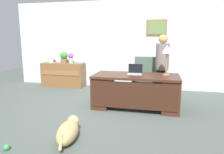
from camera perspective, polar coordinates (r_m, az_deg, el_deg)
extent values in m
plane|color=#4C5651|center=(4.44, -4.49, -10.11)|extent=(12.00, 12.00, 0.00)
cube|color=silver|center=(6.68, 2.16, 8.73)|extent=(7.00, 0.12, 2.70)
cube|color=olive|center=(6.48, 12.02, 13.00)|extent=(0.59, 0.03, 0.46)
cube|color=#678448|center=(6.46, 12.02, 13.01)|extent=(0.51, 0.01, 0.38)
cube|color=#422316|center=(4.70, 6.54, 0.28)|extent=(1.88, 0.88, 0.05)
cube|color=#422316|center=(4.92, -2.40, -3.69)|extent=(0.36, 0.82, 0.71)
cube|color=#422316|center=(4.76, 15.62, -4.58)|extent=(0.36, 0.82, 0.71)
cube|color=#381E13|center=(4.38, 5.82, -5.08)|extent=(1.78, 0.04, 0.56)
cube|color=brown|center=(7.02, -13.03, 0.63)|extent=(1.37, 0.48, 0.77)
cube|color=brown|center=(6.79, -13.98, 1.05)|extent=(1.27, 0.02, 0.14)
cube|color=#475B4C|center=(5.59, 8.89, -1.89)|extent=(0.60, 0.58, 0.18)
cylinder|color=black|center=(5.65, 8.82, -4.17)|extent=(0.10, 0.10, 0.28)
cylinder|color=black|center=(5.68, 8.79, -5.29)|extent=(0.52, 0.52, 0.05)
cube|color=#475B4C|center=(5.76, 9.18, 2.43)|extent=(0.60, 0.12, 0.61)
cube|color=#475B4C|center=(5.58, 6.29, 0.24)|extent=(0.08, 0.50, 0.22)
cube|color=#475B4C|center=(5.54, 11.63, 0.01)|extent=(0.08, 0.50, 0.22)
cylinder|color=#262323|center=(5.42, 13.19, -2.16)|extent=(0.26, 0.26, 0.79)
cylinder|color=slate|center=(5.32, 13.52, 5.38)|extent=(0.32, 0.32, 0.64)
sphere|color=tan|center=(5.30, 13.72, 10.00)|extent=(0.22, 0.22, 0.22)
ellipsoid|color=tan|center=(3.37, -11.94, -14.47)|extent=(0.40, 0.71, 0.30)
sphere|color=tan|center=(3.66, -10.49, -11.71)|extent=(0.20, 0.20, 0.20)
cylinder|color=tan|center=(3.08, -13.74, -16.72)|extent=(0.07, 0.15, 0.21)
cube|color=#B2B5BA|center=(4.76, 6.22, 0.81)|extent=(0.32, 0.22, 0.01)
cube|color=black|center=(4.85, 6.39, 2.33)|extent=(0.32, 0.01, 0.21)
cylinder|color=#9E8447|center=(4.78, 14.41, 0.64)|extent=(0.16, 0.16, 0.02)
cylinder|color=#9E8447|center=(4.75, 14.54, 3.51)|extent=(0.02, 0.02, 0.46)
cone|color=silver|center=(4.72, 14.72, 7.36)|extent=(0.22, 0.22, 0.18)
cylinder|color=#88C9BC|center=(6.84, -11.11, 4.39)|extent=(0.13, 0.13, 0.16)
sphere|color=#EF4293|center=(6.83, -11.16, 5.64)|extent=(0.17, 0.17, 0.17)
cylinder|color=silver|center=(7.14, -16.21, 5.05)|extent=(0.14, 0.14, 0.32)
cylinder|color=brown|center=(6.94, -12.89, 4.32)|extent=(0.18, 0.18, 0.14)
sphere|color=#3C8D33|center=(6.93, -12.95, 5.72)|extent=(0.24, 0.24, 0.24)
sphere|color=green|center=(3.47, -26.73, -16.68)|extent=(0.09, 0.09, 0.09)
ellipsoid|color=orange|center=(3.96, -11.34, -12.53)|extent=(0.18, 0.14, 0.05)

